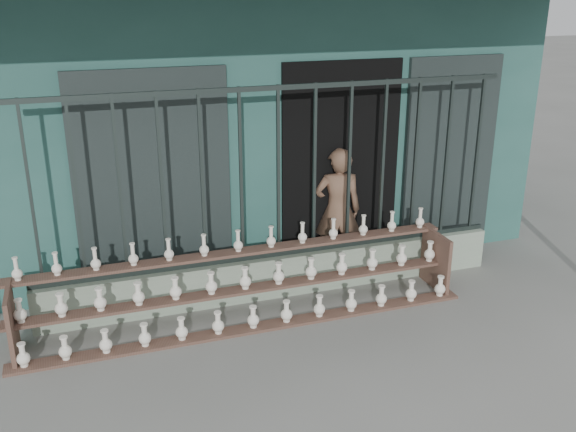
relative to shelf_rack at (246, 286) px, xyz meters
name	(u,v)px	position (x,y,z in m)	size (l,w,h in m)	color
ground	(324,355)	(0.48, -0.88, -0.36)	(60.00, 60.00, 0.00)	slate
workshop_building	(214,100)	(0.48, 3.35, 1.26)	(7.40, 6.60, 3.21)	#2A5A53
parapet_wall	(279,275)	(0.48, 0.42, -0.14)	(5.00, 0.20, 0.45)	#94A78F
security_fence	(278,174)	(0.48, 0.42, 0.99)	(5.00, 0.04, 1.80)	#283330
shelf_rack	(246,286)	(0.00, 0.00, 0.00)	(4.50, 0.68, 0.85)	brown
elderly_woman	(338,210)	(1.32, 0.81, 0.37)	(0.53, 0.35, 1.46)	brown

